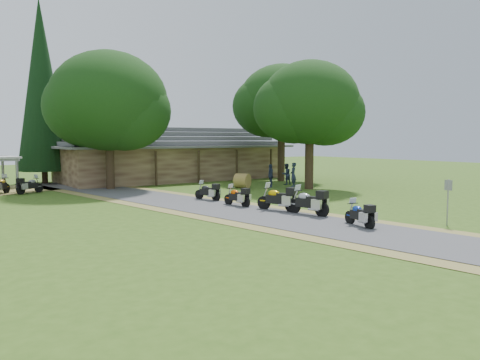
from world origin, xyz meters
TOP-DOWN VIEW (x-y plane):
  - ground at (0.00, 0.00)m, footprint 120.00×120.00m
  - driveway at (-0.50, 4.00)m, footprint 51.95×51.95m
  - lodge at (6.00, 24.00)m, footprint 21.40×9.40m
  - motorcycle_row_a at (1.25, -1.87)m, footprint 0.94×1.80m
  - motorcycle_row_b at (1.59, 1.64)m, footprint 1.08×2.21m
  - motorcycle_row_c at (1.25, 3.54)m, footprint 1.36×2.23m
  - motorcycle_row_d at (0.57, 6.25)m, footprint 0.81×1.82m
  - motorcycle_row_e at (0.57, 9.36)m, footprint 1.04×1.83m
  - motorcycle_carport_a at (-9.26, 20.10)m, footprint 1.71×1.95m
  - motorcycle_carport_b at (-7.49, 19.66)m, footprint 1.92×1.36m
  - person_a at (10.41, 12.41)m, footprint 0.78×0.74m
  - person_b at (11.15, 14.07)m, footprint 0.59×0.43m
  - person_c at (8.74, 13.19)m, footprint 0.65×0.73m
  - hay_bale at (6.59, 13.97)m, footprint 1.46×1.42m
  - sign_post at (4.57, -3.92)m, footprint 0.36×0.06m
  - oak_lodge_left at (-1.93, 19.14)m, footprint 8.68×8.68m
  - oak_lodge_right at (12.99, 16.84)m, footprint 7.64×7.64m
  - oak_driveway at (10.27, 10.49)m, footprint 7.33×7.33m
  - cedar_near at (-4.84, 26.70)m, footprint 4.22×4.22m

SIDE VIEW (x-z plane):
  - ground at x=0.00m, z-range 0.00..0.00m
  - driveway at x=-0.50m, z-range 0.00..0.00m
  - hay_bale at x=6.59m, z-range 0.00..1.12m
  - motorcycle_row_a at x=1.25m, z-range 0.00..1.17m
  - motorcycle_row_e at x=0.57m, z-range 0.00..1.19m
  - motorcycle_row_d at x=0.57m, z-range 0.00..1.20m
  - motorcycle_carport_b at x=-7.49m, z-range 0.00..1.26m
  - motorcycle_carport_a at x=-9.26m, z-range 0.00..1.35m
  - motorcycle_row_c at x=1.25m, z-range 0.00..1.45m
  - motorcycle_row_b at x=1.59m, z-range 0.00..1.45m
  - sign_post at x=4.57m, z-range 0.00..2.02m
  - person_b at x=11.15m, z-range 0.00..2.05m
  - person_c at x=8.74m, z-range 0.00..2.13m
  - person_a at x=10.41m, z-range 0.00..2.24m
  - lodge at x=6.00m, z-range 0.00..4.90m
  - oak_driveway at x=10.27m, z-range 0.00..10.44m
  - oak_lodge_left at x=-1.93m, z-range 0.00..10.60m
  - oak_lodge_right at x=12.99m, z-range 0.00..11.48m
  - cedar_near at x=-4.84m, z-range 0.00..15.41m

